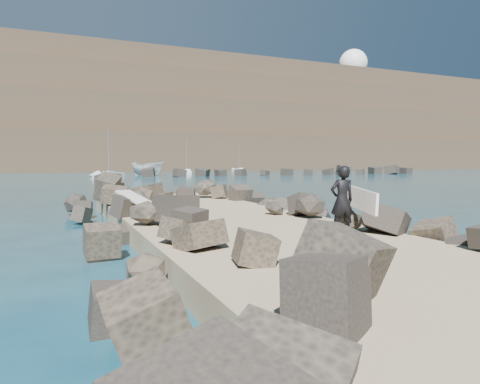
{
  "coord_description": "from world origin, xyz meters",
  "views": [
    {
      "loc": [
        -4.87,
        -12.32,
        2.36
      ],
      "look_at": [
        0.0,
        -1.0,
        1.5
      ],
      "focal_mm": 32.0,
      "sensor_mm": 36.0,
      "label": 1
    }
  ],
  "objects_px": {
    "surfboard_resting": "(138,203)",
    "boat_imported": "(148,168)",
    "radome": "(353,68)",
    "sailboat_d": "(187,172)",
    "surfer_with_board": "(344,200)"
  },
  "relations": [
    {
      "from": "surfboard_resting",
      "to": "boat_imported",
      "type": "height_order",
      "value": "boat_imported"
    },
    {
      "from": "radome",
      "to": "sailboat_d",
      "type": "height_order",
      "value": "radome"
    },
    {
      "from": "surfboard_resting",
      "to": "sailboat_d",
      "type": "distance_m",
      "value": 74.65
    },
    {
      "from": "surfer_with_board",
      "to": "boat_imported",
      "type": "bearing_deg",
      "value": 82.82
    },
    {
      "from": "radome",
      "to": "sailboat_d",
      "type": "relative_size",
      "value": 2.6
    },
    {
      "from": "surfboard_resting",
      "to": "sailboat_d",
      "type": "relative_size",
      "value": 0.29
    },
    {
      "from": "radome",
      "to": "sailboat_d",
      "type": "distance_m",
      "value": 124.53
    },
    {
      "from": "sailboat_d",
      "to": "boat_imported",
      "type": "bearing_deg",
      "value": -137.43
    },
    {
      "from": "surfboard_resting",
      "to": "radome",
      "type": "height_order",
      "value": "radome"
    },
    {
      "from": "surfer_with_board",
      "to": "radome",
      "type": "bearing_deg",
      "value": 52.07
    },
    {
      "from": "surfer_with_board",
      "to": "sailboat_d",
      "type": "xyz_separation_m",
      "value": [
        18.33,
        76.71,
        -1.1
      ]
    },
    {
      "from": "radome",
      "to": "surfer_with_board",
      "type": "bearing_deg",
      "value": -127.93
    },
    {
      "from": "boat_imported",
      "to": "surfer_with_board",
      "type": "height_order",
      "value": "boat_imported"
    },
    {
      "from": "surfer_with_board",
      "to": "radome",
      "type": "distance_m",
      "value": 188.72
    },
    {
      "from": "boat_imported",
      "to": "radome",
      "type": "relative_size",
      "value": 0.34
    }
  ]
}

